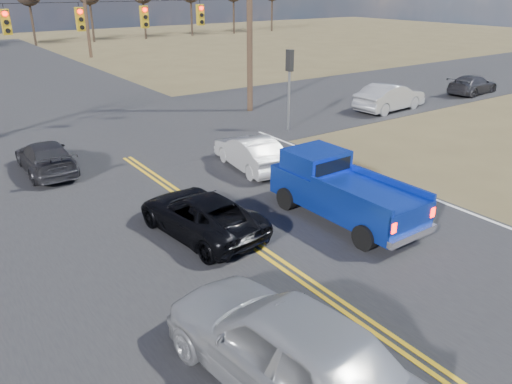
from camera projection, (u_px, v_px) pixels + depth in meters
ground at (385, 337)px, 10.25m from camera, size 160.00×160.00×0.00m
road_main at (169, 188)px, 17.80m from camera, size 14.00×120.00×0.02m
road_cross at (95, 136)px, 23.84m from camera, size 120.00×12.00×0.02m
signal_gantry at (94, 25)px, 22.00m from camera, size 19.60×4.83×10.00m
utility_poles at (88, 22)px, 21.07m from camera, size 19.60×58.32×10.00m
treeline at (31, 4)px, 28.41m from camera, size 87.00×117.80×7.40m
pickup_truck at (341, 190)px, 15.13m from camera, size 2.12×5.13×1.91m
silver_suv at (287, 347)px, 8.63m from camera, size 2.69×5.49×1.80m
black_suv at (200, 214)px, 14.32m from camera, size 2.50×4.56×1.21m
white_car_queue at (250, 152)px, 19.42m from camera, size 1.85×4.12×1.31m
dgrey_car_queue at (46, 157)px, 19.03m from camera, size 1.80×4.22×1.21m
cross_car_east_near at (390, 97)px, 28.44m from camera, size 2.01×4.81×1.55m
cross_car_east_far at (473, 85)px, 32.82m from camera, size 2.12×4.40×1.23m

